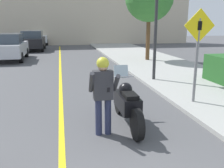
{
  "coord_description": "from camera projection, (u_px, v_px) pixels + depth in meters",
  "views": [
    {
      "loc": [
        -0.53,
        -1.89,
        2.34
      ],
      "look_at": [
        0.6,
        3.62,
        0.95
      ],
      "focal_mm": 40.0,
      "sensor_mm": 36.0,
      "label": 1
    }
  ],
  "objects": [
    {
      "name": "road_center_line",
      "position": [
        61.0,
        97.0,
        8.05
      ],
      "size": [
        0.12,
        36.0,
        0.01
      ],
      "color": "yellow",
      "rests_on": "ground"
    },
    {
      "name": "building_backdrop",
      "position": [
        63.0,
        1.0,
        26.11
      ],
      "size": [
        28.0,
        1.2,
        9.03
      ],
      "color": "beige",
      "rests_on": "ground"
    },
    {
      "name": "motorcycle",
      "position": [
        127.0,
        104.0,
        5.78
      ],
      "size": [
        0.62,
        2.24,
        1.31
      ],
      "color": "black",
      "rests_on": "ground"
    },
    {
      "name": "person_biker",
      "position": [
        103.0,
        89.0,
        5.13
      ],
      "size": [
        0.59,
        0.46,
        1.67
      ],
      "color": "#282D4C",
      "rests_on": "ground"
    },
    {
      "name": "crossing_sign",
      "position": [
        198.0,
        47.0,
        6.88
      ],
      "size": [
        0.91,
        0.08,
        2.6
      ],
      "color": "slate",
      "rests_on": "sidewalk_curb"
    },
    {
      "name": "traffic_light",
      "position": [
        157.0,
        9.0,
        9.45
      ],
      "size": [
        0.26,
        0.3,
        3.96
      ],
      "color": "#2D2D30",
      "rests_on": "sidewalk_curb"
    },
    {
      "name": "parked_car_silver",
      "position": [
        9.0,
        47.0,
        15.75
      ],
      "size": [
        1.88,
        4.2,
        1.68
      ],
      "color": "black",
      "rests_on": "ground"
    },
    {
      "name": "parked_car_black",
      "position": [
        33.0,
        40.0,
        21.38
      ],
      "size": [
        1.88,
        4.2,
        1.68
      ],
      "color": "black",
      "rests_on": "ground"
    },
    {
      "name": "parked_car_white",
      "position": [
        39.0,
        37.0,
        27.1
      ],
      "size": [
        1.88,
        4.2,
        1.68
      ],
      "color": "black",
      "rests_on": "ground"
    }
  ]
}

